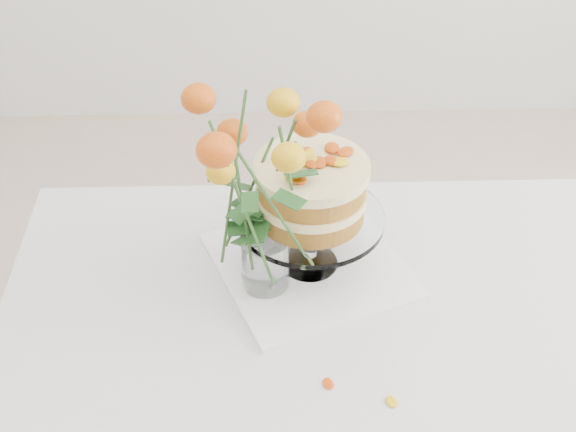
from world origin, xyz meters
name	(u,v)px	position (x,y,z in m)	size (l,w,h in m)	color
table	(389,369)	(0.00, 0.00, 0.67)	(1.43, 0.93, 0.76)	tan
napkin	(310,266)	(-0.14, 0.19, 0.76)	(0.33, 0.33, 0.01)	white
cake_stand	(311,196)	(-0.14, 0.19, 0.93)	(0.27, 0.27, 0.24)	white
rose_vase	(263,175)	(-0.22, 0.14, 1.01)	(0.38, 0.38, 0.44)	white
stray_petal_a	(328,384)	(-0.12, -0.10, 0.76)	(0.03, 0.02, 0.00)	yellow
stray_petal_b	(392,402)	(-0.02, -0.14, 0.76)	(0.03, 0.02, 0.00)	yellow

